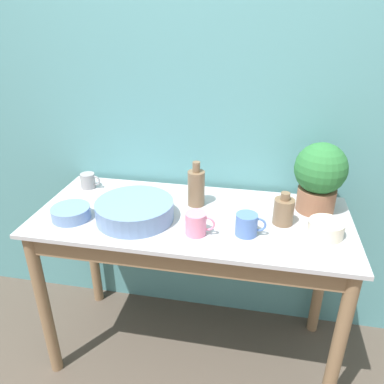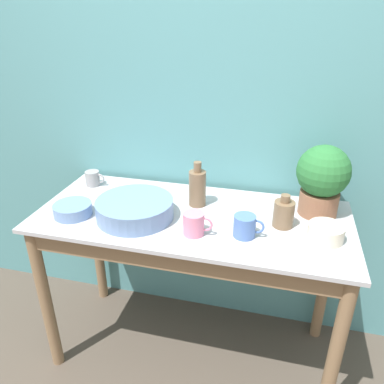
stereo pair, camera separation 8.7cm
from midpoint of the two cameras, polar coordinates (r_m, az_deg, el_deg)
wall_back at (r=1.99m, az=0.85°, el=10.19°), size 6.00×0.05×2.40m
counter_table at (r=1.84m, az=-1.52°, el=-8.48°), size 1.48×0.65×0.87m
potted_plant at (r=1.82m, az=17.61°, el=2.46°), size 0.24×0.24×0.34m
bowl_wash_large at (r=1.74m, az=-10.12°, el=-2.79°), size 0.36×0.36×0.09m
bottle_tall at (r=1.82m, az=-0.74°, el=0.71°), size 0.08×0.08×0.23m
bottle_short at (r=1.71m, az=12.39°, el=-2.83°), size 0.09×0.09×0.15m
mug_pink at (r=1.60m, az=-0.87°, el=-4.87°), size 0.13×0.09×0.10m
mug_grey at (r=2.11m, az=-16.65°, el=1.65°), size 0.11×0.08×0.08m
mug_blue at (r=1.61m, az=6.85°, el=-4.96°), size 0.13×0.09×0.10m
bowl_small_cream at (r=1.68m, az=18.35°, el=-5.34°), size 0.15×0.15×0.07m
bowl_small_blue at (r=1.83m, az=-19.25°, el=-3.03°), size 0.18×0.18×0.06m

